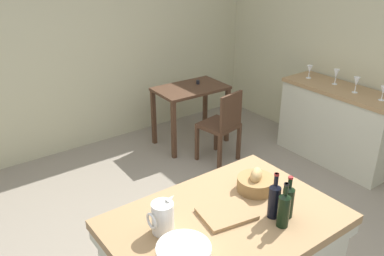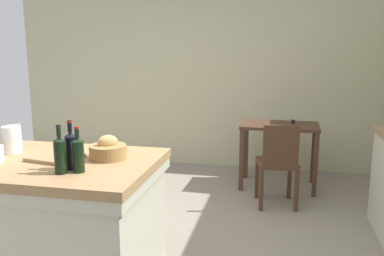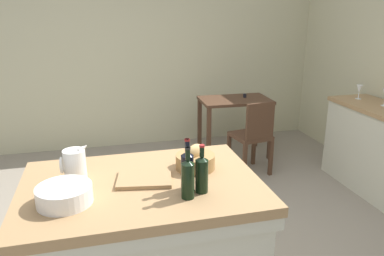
{
  "view_description": "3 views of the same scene",
  "coord_description": "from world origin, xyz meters",
  "px_view_note": "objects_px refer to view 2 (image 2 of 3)",
  "views": [
    {
      "loc": [
        -1.73,
        -2.13,
        2.45
      ],
      "look_at": [
        0.09,
        0.34,
        1.03
      ],
      "focal_mm": 37.81,
      "sensor_mm": 36.0,
      "label": 1
    },
    {
      "loc": [
        1.09,
        -2.95,
        1.65
      ],
      "look_at": [
        0.37,
        0.41,
        0.96
      ],
      "focal_mm": 37.3,
      "sensor_mm": 36.0,
      "label": 2
    },
    {
      "loc": [
        -0.58,
        -2.65,
        1.9
      ],
      "look_at": [
        0.18,
        0.3,
        0.92
      ],
      "focal_mm": 34.94,
      "sensor_mm": 36.0,
      "label": 3
    }
  ],
  "objects_px": {
    "pitcher": "(12,139)",
    "cutting_board": "(55,158)",
    "writing_desk": "(279,135)",
    "wooden_chair": "(278,162)",
    "island_table": "(55,219)",
    "bread_basket": "(108,150)",
    "wine_bottle_amber": "(71,150)",
    "wine_bottle_green": "(60,154)",
    "wine_bottle_dark": "(78,154)"
  },
  "relations": [
    {
      "from": "bread_basket",
      "to": "wine_bottle_amber",
      "type": "height_order",
      "value": "wine_bottle_amber"
    },
    {
      "from": "island_table",
      "to": "wine_bottle_green",
      "type": "distance_m",
      "value": 0.64
    },
    {
      "from": "island_table",
      "to": "pitcher",
      "type": "bearing_deg",
      "value": 162.0
    },
    {
      "from": "pitcher",
      "to": "wine_bottle_dark",
      "type": "xyz_separation_m",
      "value": [
        0.69,
        -0.33,
        0.01
      ]
    },
    {
      "from": "cutting_board",
      "to": "bread_basket",
      "type": "bearing_deg",
      "value": 15.88
    },
    {
      "from": "cutting_board",
      "to": "wine_bottle_dark",
      "type": "height_order",
      "value": "wine_bottle_dark"
    },
    {
      "from": "wooden_chair",
      "to": "cutting_board",
      "type": "xyz_separation_m",
      "value": [
        -1.48,
        -1.77,
        0.44
      ]
    },
    {
      "from": "pitcher",
      "to": "wine_bottle_dark",
      "type": "bearing_deg",
      "value": -25.39
    },
    {
      "from": "wooden_chair",
      "to": "cutting_board",
      "type": "bearing_deg",
      "value": -129.97
    },
    {
      "from": "island_table",
      "to": "writing_desk",
      "type": "relative_size",
      "value": 1.53
    },
    {
      "from": "pitcher",
      "to": "wine_bottle_dark",
      "type": "relative_size",
      "value": 0.84
    },
    {
      "from": "wooden_chair",
      "to": "island_table",
      "type": "bearing_deg",
      "value": -130.08
    },
    {
      "from": "writing_desk",
      "to": "wine_bottle_green",
      "type": "xyz_separation_m",
      "value": [
        -1.29,
        -2.68,
        0.39
      ]
    },
    {
      "from": "wooden_chair",
      "to": "wine_bottle_dark",
      "type": "distance_m",
      "value": 2.38
    },
    {
      "from": "wooden_chair",
      "to": "wine_bottle_dark",
      "type": "height_order",
      "value": "wine_bottle_dark"
    },
    {
      "from": "cutting_board",
      "to": "wine_bottle_green",
      "type": "relative_size",
      "value": 1.09
    },
    {
      "from": "island_table",
      "to": "cutting_board",
      "type": "xyz_separation_m",
      "value": [
        0.02,
        0.02,
        0.43
      ]
    },
    {
      "from": "writing_desk",
      "to": "pitcher",
      "type": "distance_m",
      "value": 3.0
    },
    {
      "from": "island_table",
      "to": "cutting_board",
      "type": "distance_m",
      "value": 0.44
    },
    {
      "from": "pitcher",
      "to": "cutting_board",
      "type": "bearing_deg",
      "value": -14.68
    },
    {
      "from": "cutting_board",
      "to": "wine_bottle_green",
      "type": "height_order",
      "value": "wine_bottle_green"
    },
    {
      "from": "pitcher",
      "to": "cutting_board",
      "type": "relative_size",
      "value": 0.74
    },
    {
      "from": "island_table",
      "to": "wine_bottle_amber",
      "type": "xyz_separation_m",
      "value": [
        0.24,
        -0.16,
        0.55
      ]
    },
    {
      "from": "island_table",
      "to": "wooden_chair",
      "type": "height_order",
      "value": "island_table"
    },
    {
      "from": "wine_bottle_dark",
      "to": "wine_bottle_amber",
      "type": "bearing_deg",
      "value": 146.56
    },
    {
      "from": "writing_desk",
      "to": "wooden_chair",
      "type": "distance_m",
      "value": 0.66
    },
    {
      "from": "island_table",
      "to": "cutting_board",
      "type": "height_order",
      "value": "cutting_board"
    },
    {
      "from": "wine_bottle_amber",
      "to": "wine_bottle_green",
      "type": "relative_size",
      "value": 1.04
    },
    {
      "from": "wooden_chair",
      "to": "cutting_board",
      "type": "distance_m",
      "value": 2.35
    },
    {
      "from": "island_table",
      "to": "bread_basket",
      "type": "bearing_deg",
      "value": 17.66
    },
    {
      "from": "writing_desk",
      "to": "cutting_board",
      "type": "height_order",
      "value": "cutting_board"
    },
    {
      "from": "bread_basket",
      "to": "cutting_board",
      "type": "bearing_deg",
      "value": -164.12
    },
    {
      "from": "wooden_chair",
      "to": "wine_bottle_dark",
      "type": "xyz_separation_m",
      "value": [
        -1.19,
        -1.99,
        0.54
      ]
    },
    {
      "from": "pitcher",
      "to": "bread_basket",
      "type": "height_order",
      "value": "pitcher"
    },
    {
      "from": "island_table",
      "to": "wine_bottle_amber",
      "type": "bearing_deg",
      "value": -33.15
    },
    {
      "from": "writing_desk",
      "to": "bread_basket",
      "type": "height_order",
      "value": "bread_basket"
    },
    {
      "from": "wine_bottle_amber",
      "to": "wine_bottle_green",
      "type": "distance_m",
      "value": 0.1
    },
    {
      "from": "bread_basket",
      "to": "wine_bottle_amber",
      "type": "relative_size",
      "value": 0.82
    },
    {
      "from": "pitcher",
      "to": "wine_bottle_amber",
      "type": "distance_m",
      "value": 0.68
    },
    {
      "from": "island_table",
      "to": "wine_bottle_dark",
      "type": "relative_size",
      "value": 5.01
    },
    {
      "from": "bread_basket",
      "to": "cutting_board",
      "type": "distance_m",
      "value": 0.36
    },
    {
      "from": "island_table",
      "to": "wine_bottle_dark",
      "type": "bearing_deg",
      "value": -33.21
    },
    {
      "from": "writing_desk",
      "to": "wooden_chair",
      "type": "bearing_deg",
      "value": -90.79
    },
    {
      "from": "wine_bottle_amber",
      "to": "pitcher",
      "type": "bearing_deg",
      "value": 155.61
    },
    {
      "from": "bread_basket",
      "to": "wine_bottle_dark",
      "type": "bearing_deg",
      "value": -98.57
    },
    {
      "from": "wine_bottle_dark",
      "to": "writing_desk",
      "type": "bearing_deg",
      "value": 65.54
    },
    {
      "from": "wooden_chair",
      "to": "pitcher",
      "type": "distance_m",
      "value": 2.56
    },
    {
      "from": "bread_basket",
      "to": "cutting_board",
      "type": "xyz_separation_m",
      "value": [
        -0.34,
        -0.1,
        -0.04
      ]
    },
    {
      "from": "island_table",
      "to": "cutting_board",
      "type": "relative_size",
      "value": 4.41
    },
    {
      "from": "island_table",
      "to": "bread_basket",
      "type": "relative_size",
      "value": 5.59
    }
  ]
}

